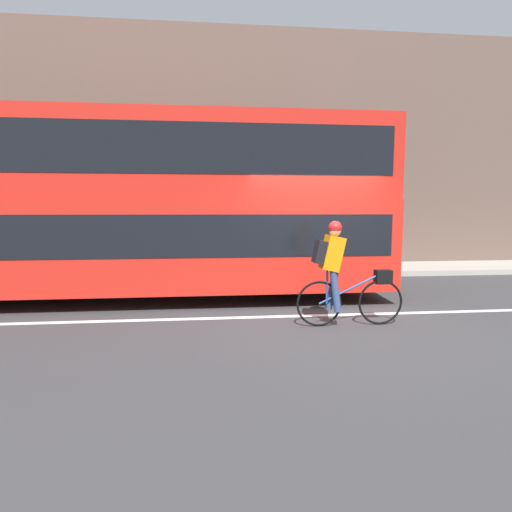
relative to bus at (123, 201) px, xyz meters
The scene contains 7 objects.
ground_plane 4.64m from the bus, 26.07° to the right, with size 80.00×80.00×0.00m, color #38383A.
road_center_line 4.61m from the bus, 25.16° to the right, with size 50.00×0.14×0.01m, color silver.
sidewalk_curb 5.25m from the bus, 39.70° to the left, with size 60.00×2.04×0.15m.
building_facade 5.93m from the bus, 48.78° to the left, with size 60.00×0.30×7.39m.
bus is the anchor object (origin of this frame).
cyclist_on_bike 4.67m from the bus, 32.00° to the right, with size 1.75×0.32×1.68m.
trash_bin 4.03m from the bus, 126.96° to the left, with size 0.50×0.50×0.91m.
Camera 1 is at (-1.87, -6.65, 1.85)m, focal length 28.00 mm.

